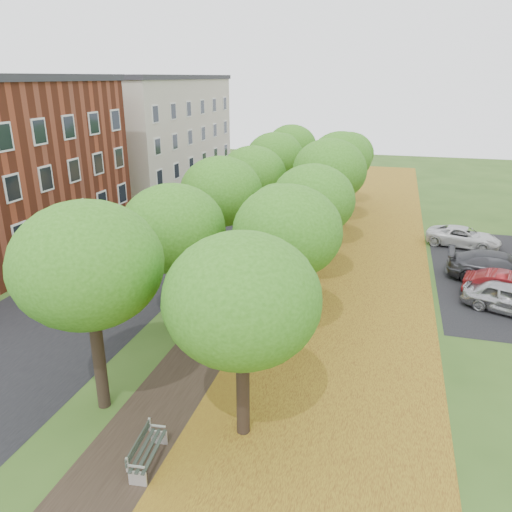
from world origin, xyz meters
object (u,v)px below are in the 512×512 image
Objects in this scene: bench at (146,450)px; car_red at (508,288)px; car_grey at (500,268)px; car_white at (463,237)px; car_silver at (510,299)px.

car_red is at bearing -44.89° from bench.
car_grey is 5.84m from car_white.
car_red is at bearing -157.97° from car_white.
bench is 0.45× the size of car_silver.
car_white reaches higher than bench.
car_white is at bearing 21.68° from car_red.
car_red is at bearing -173.69° from car_grey.
car_silver is at bearing -176.31° from car_grey.
car_grey reaches higher than car_red.
car_silver reaches higher than bench.
car_white is at bearing 18.26° from car_grey.
car_red reaches higher than bench.
car_red is 0.77× the size of car_grey.
bench is 0.41× the size of car_white.
car_silver is 0.91× the size of car_white.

